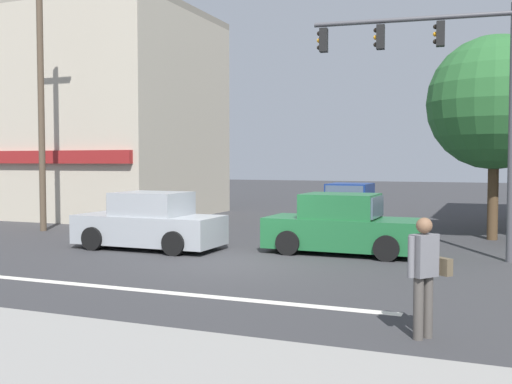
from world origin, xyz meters
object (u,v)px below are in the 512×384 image
Objects in this scene: utility_pole_near_left at (41,102)px; sedan_crossing_leftbound at (343,227)px; pedestrian_foreground_with_bag at (425,270)px; street_tree at (495,103)px; sedan_parked_curbside at (150,223)px; traffic_light_mast at (456,85)px; sedan_waiting_far at (349,206)px.

utility_pole_near_left is 2.10× the size of sedan_crossing_leftbound.
utility_pole_near_left is 11.65m from sedan_crossing_leftbound.
pedestrian_foreground_with_bag is (2.84, -7.06, 0.24)m from sedan_crossing_leftbound.
street_tree is 6.73m from sedan_crossing_leftbound.
street_tree is at bearing 86.03° from pedestrian_foreground_with_bag.
sedan_parked_curbside is (-8.85, -5.61, -3.51)m from street_tree.
street_tree reaches higher than pedestrian_foreground_with_bag.
traffic_light_mast is at bearing 8.52° from sedan_parked_curbside.
sedan_crossing_leftbound is at bearing -78.22° from sedan_waiting_far.
pedestrian_foreground_with_bag is (4.36, -14.35, 0.24)m from sedan_waiting_far.
sedan_parked_curbside is 9.97m from pedestrian_foreground_with_bag.
traffic_light_mast is 7.83m from pedestrian_foreground_with_bag.
street_tree reaches higher than traffic_light_mast.
sedan_parked_curbside is at bearing -21.73° from utility_pole_near_left.
sedan_crossing_leftbound is (10.97, -1.12, -3.76)m from utility_pole_near_left.
pedestrian_foreground_with_bag reaches higher than sedan_waiting_far.
pedestrian_foreground_with_bag is at bearing -73.09° from sedan_waiting_far.
sedan_waiting_far is at bearing 101.78° from sedan_crossing_leftbound.
sedan_crossing_leftbound is at bearing 12.77° from sedan_parked_curbside.
sedan_crossing_leftbound is at bearing -5.82° from utility_pole_near_left.
sedan_crossing_leftbound is (1.52, -7.29, 0.00)m from sedan_waiting_far.
sedan_parked_curbside is at bearing -113.52° from sedan_waiting_far.
traffic_light_mast is at bearing 90.65° from pedestrian_foreground_with_bag.
traffic_light_mast reaches higher than pedestrian_foreground_with_bag.
traffic_light_mast is 3.71× the size of pedestrian_foreground_with_bag.
sedan_parked_curbside is 1.00× the size of sedan_crossing_leftbound.
sedan_waiting_far and sedan_crossing_leftbound have the same top height.
street_tree is 6.87m from sedan_waiting_far.
traffic_light_mast is 9.18m from sedan_waiting_far.
sedan_crossing_leftbound is at bearing 111.93° from pedestrian_foreground_with_bag.
sedan_parked_curbside is at bearing -167.23° from sedan_crossing_leftbound.
sedan_waiting_far is at bearing 120.49° from traffic_light_mast.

